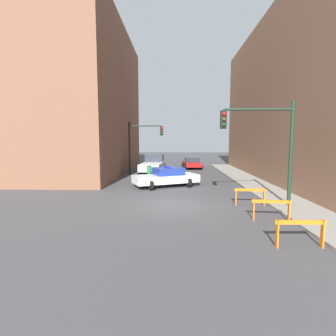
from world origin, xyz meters
name	(u,v)px	position (x,y,z in m)	size (l,w,h in m)	color
ground_plane	(173,205)	(0.00, 0.00, 0.00)	(120.00, 120.00, 0.00)	#424244
sidewalk_right	(291,204)	(6.20, 0.00, 0.06)	(2.40, 44.00, 0.12)	gray
building_corner_left	(59,101)	(-12.00, 14.00, 7.42)	(14.00, 20.00, 14.83)	brown
traffic_light_near	(268,138)	(4.73, -0.32, 3.53)	(3.64, 0.35, 5.20)	black
traffic_light_far	(140,140)	(-3.30, 12.39, 3.40)	(3.44, 0.35, 5.20)	black
police_car	(166,177)	(-0.51, 5.40, 0.72)	(5.04, 3.64, 1.52)	white
white_truck	(153,164)	(-2.13, 13.59, 0.91)	(2.94, 5.55, 1.90)	silver
parked_car_near	(192,163)	(2.18, 17.96, 0.67)	(2.47, 4.41, 1.31)	maroon
pedestrian_crossing	(149,173)	(-1.86, 6.31, 0.86)	(0.46, 0.46, 1.66)	black
barrier_front	(300,229)	(4.05, -5.42, 0.62)	(1.60, 0.19, 0.90)	orange
barrier_mid	(271,207)	(4.16, -2.64, 0.62)	(1.60, 0.31, 0.90)	orange
barrier_back	(250,194)	(4.01, -0.03, 0.62)	(1.60, 0.25, 0.90)	orange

